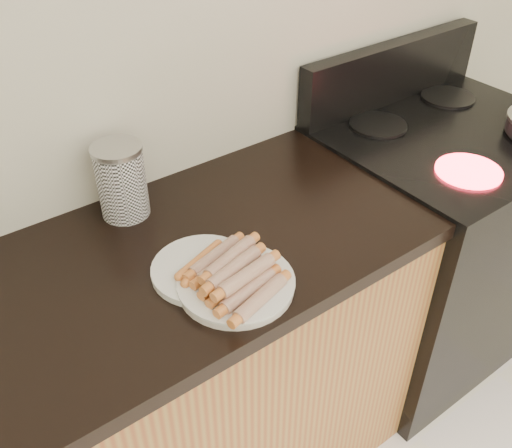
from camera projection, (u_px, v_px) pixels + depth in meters
wall_back at (172, 26)px, 1.36m from camera, size 4.00×0.04×2.60m
stove at (430, 246)px, 2.03m from camera, size 0.76×0.65×0.91m
stove_panel at (392, 72)px, 1.88m from camera, size 0.76×0.06×0.20m
burner_near_left at (469, 171)px, 1.56m from camera, size 0.18×0.18×0.01m
burner_far_left at (378, 125)px, 1.78m from camera, size 0.18×0.18×0.01m
burner_far_right at (448, 97)px, 1.94m from camera, size 0.18×0.18×0.01m
main_plate at (236, 285)px, 1.21m from camera, size 0.29×0.29×0.02m
side_plate at (203, 269)px, 1.25m from camera, size 0.28×0.28×0.02m
hotdog_pile at (236, 274)px, 1.19m from camera, size 0.14×0.22×0.06m
plain_sausages at (202, 263)px, 1.24m from camera, size 0.13×0.09×0.02m
canister at (121, 181)px, 1.38m from camera, size 0.12×0.12×0.19m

